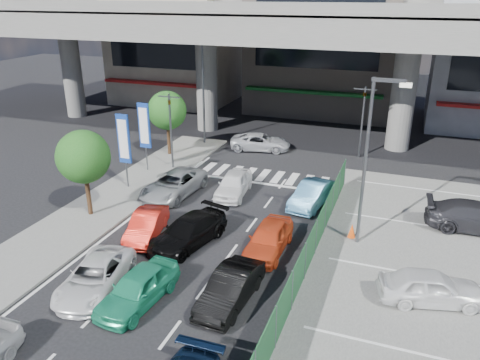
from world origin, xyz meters
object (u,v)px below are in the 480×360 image
at_px(taxi_teal_mid, 138,288).
at_px(crossing_wagon_silver, 260,142).
at_px(sedan_white_front_mid, 234,184).
at_px(street_lamp_left, 205,84).
at_px(sedan_white_mid_left, 95,277).
at_px(parked_sedan_dgrey, 478,217).
at_px(signboard_near, 124,141).
at_px(traffic_light_right, 364,104).
at_px(street_lamp_right, 371,150).
at_px(kei_truck_front_right, 311,195).
at_px(tree_far, 167,111).
at_px(traffic_cone, 352,231).
at_px(sedan_black_mid, 188,232).
at_px(tree_near, 83,157).
at_px(signboard_far, 144,128).
at_px(taxi_orange_right, 269,238).
at_px(taxi_orange_left, 146,225).
at_px(traffic_light_left, 170,113).
at_px(parked_sedan_white, 431,287).
at_px(hatch_black_mid_right, 230,288).
at_px(wagon_silver_front_left, 174,184).

distance_m(taxi_teal_mid, crossing_wagon_silver, 19.84).
bearing_deg(sedan_white_front_mid, street_lamp_left, 117.33).
xyz_separation_m(sedan_white_mid_left, parked_sedan_dgrey, (15.07, 10.91, 0.17)).
bearing_deg(signboard_near, traffic_light_right, 40.91).
bearing_deg(taxi_teal_mid, street_lamp_right, 51.24).
bearing_deg(crossing_wagon_silver, kei_truck_front_right, -157.03).
bearing_deg(parked_sedan_dgrey, tree_far, 73.33).
bearing_deg(tree_far, sedan_white_front_mid, -35.94).
bearing_deg(traffic_cone, sedan_black_mid, -155.48).
xyz_separation_m(tree_near, tree_far, (-0.80, 10.50, 0.00)).
bearing_deg(signboard_far, taxi_orange_right, -33.86).
relative_size(tree_far, taxi_teal_mid, 1.19).
relative_size(taxi_teal_mid, sedan_white_front_mid, 1.00).
xyz_separation_m(signboard_far, taxi_teal_mid, (7.18, -12.77, -2.37)).
bearing_deg(taxi_orange_right, signboard_near, 157.88).
relative_size(street_lamp_left, kei_truck_front_right, 1.96).
bearing_deg(taxi_orange_left, traffic_light_right, 48.98).
bearing_deg(crossing_wagon_silver, signboard_far, 129.44).
height_order(tree_far, sedan_white_front_mid, tree_far).
xyz_separation_m(signboard_near, sedan_white_mid_left, (4.67, -9.61, -2.44)).
relative_size(traffic_light_left, traffic_cone, 7.14).
xyz_separation_m(taxi_orange_left, kei_truck_front_right, (6.88, 6.43, 0.05)).
bearing_deg(traffic_light_left, traffic_cone, -23.59).
distance_m(sedan_black_mid, crossing_wagon_silver, 15.03).
bearing_deg(sedan_black_mid, tree_far, 135.82).
bearing_deg(parked_sedan_white, traffic_light_right, 1.39).
distance_m(traffic_light_right, sedan_white_front_mid, 11.92).
distance_m(tree_far, parked_sedan_white, 22.02).
relative_size(traffic_light_right, kei_truck_front_right, 1.28).
height_order(tree_near, parked_sedan_dgrey, tree_near).
bearing_deg(kei_truck_front_right, hatch_black_mid_right, -86.80).
height_order(tree_near, taxi_orange_left, tree_near).
bearing_deg(parked_sedan_white, taxi_teal_mid, 95.87).
xyz_separation_m(sedan_white_mid_left, taxi_orange_right, (5.72, 5.37, 0.07)).
xyz_separation_m(traffic_light_left, taxi_teal_mid, (5.78, -13.77, -3.25)).
bearing_deg(hatch_black_mid_right, taxi_teal_mid, -155.98).
bearing_deg(traffic_light_right, wagon_silver_front_left, -131.00).
distance_m(sedan_white_front_mid, kei_truck_front_right, 4.70).
height_order(street_lamp_right, kei_truck_front_right, street_lamp_right).
height_order(signboard_near, tree_near, tree_near).
bearing_deg(tree_far, traffic_light_right, 18.69).
relative_size(traffic_light_left, signboard_near, 1.11).
xyz_separation_m(hatch_black_mid_right, sedan_black_mid, (-3.56, 3.56, 0.01)).
height_order(street_lamp_right, sedan_white_front_mid, street_lamp_right).
distance_m(street_lamp_right, tree_near, 14.38).
xyz_separation_m(signboard_far, sedan_white_front_mid, (6.89, -1.63, -2.37)).
bearing_deg(sedan_white_front_mid, parked_sedan_dgrey, -5.96).
height_order(street_lamp_left, hatch_black_mid_right, street_lamp_left).
distance_m(hatch_black_mid_right, taxi_orange_right, 4.28).
bearing_deg(sedan_white_mid_left, taxi_teal_mid, -15.56).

